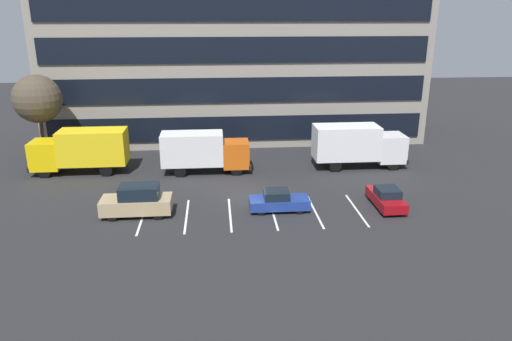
% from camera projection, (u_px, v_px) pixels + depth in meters
% --- Properties ---
extents(ground_plane, '(120.00, 120.00, 0.00)m').
position_uv_depth(ground_plane, '(248.00, 196.00, 34.18)').
color(ground_plane, '#262628').
extents(office_building, '(36.58, 10.99, 21.60)m').
position_uv_depth(office_building, '(235.00, 29.00, 47.72)').
color(office_building, gray).
rests_on(office_building, ground_plane).
extents(lot_markings, '(14.14, 5.40, 0.01)m').
position_uv_depth(lot_markings, '(252.00, 214.00, 31.26)').
color(lot_markings, silver).
rests_on(lot_markings, ground_plane).
extents(box_truck_white, '(7.72, 2.56, 3.58)m').
position_uv_depth(box_truck_white, '(357.00, 144.00, 39.92)').
color(box_truck_white, white).
rests_on(box_truck_white, ground_plane).
extents(box_truck_yellow_all, '(7.62, 2.52, 3.53)m').
position_uv_depth(box_truck_yellow_all, '(81.00, 149.00, 38.53)').
color(box_truck_yellow_all, yellow).
rests_on(box_truck_yellow_all, ground_plane).
extents(box_truck_orange, '(7.13, 2.36, 3.31)m').
position_uv_depth(box_truck_orange, '(204.00, 150.00, 38.64)').
color(box_truck_orange, '#D85914').
rests_on(box_truck_orange, ground_plane).
extents(sedan_navy, '(3.91, 1.64, 1.40)m').
position_uv_depth(sedan_navy, '(278.00, 201.00, 31.58)').
color(sedan_navy, navy).
rests_on(sedan_navy, ground_plane).
extents(sedan_maroon, '(1.63, 3.90, 1.40)m').
position_uv_depth(sedan_maroon, '(386.00, 198.00, 32.13)').
color(sedan_maroon, maroon).
rests_on(sedan_maroon, ground_plane).
extents(suv_tan, '(4.46, 1.89, 2.02)m').
position_uv_depth(suv_tan, '(137.00, 201.00, 30.74)').
color(suv_tan, tan).
rests_on(suv_tan, ground_plane).
extents(bare_tree, '(4.02, 4.02, 7.54)m').
position_uv_depth(bare_tree, '(37.00, 99.00, 40.19)').
color(bare_tree, '#473323').
rests_on(bare_tree, ground_plane).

